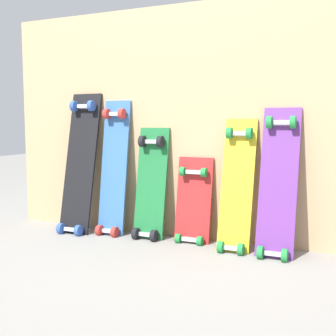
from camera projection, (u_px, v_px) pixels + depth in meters
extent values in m
plane|color=gray|center=(173.00, 238.00, 2.63)|extent=(12.00, 12.00, 0.00)
cube|color=tan|center=(177.00, 123.00, 2.62)|extent=(2.35, 0.04, 1.41)
cube|color=black|center=(80.00, 168.00, 2.78)|extent=(0.22, 0.22, 0.96)
cube|color=#B7B7BF|center=(71.00, 229.00, 2.72)|extent=(0.10, 0.04, 0.03)
cube|color=#B7B7BF|center=(84.00, 107.00, 2.79)|extent=(0.10, 0.04, 0.03)
cylinder|color=#3359B2|center=(61.00, 228.00, 2.73)|extent=(0.03, 0.07, 0.07)
cylinder|color=#3359B2|center=(79.00, 231.00, 2.68)|extent=(0.03, 0.07, 0.07)
cylinder|color=#3359B2|center=(74.00, 106.00, 2.80)|extent=(0.03, 0.07, 0.07)
cylinder|color=#3359B2|center=(91.00, 106.00, 2.75)|extent=(0.03, 0.07, 0.07)
cube|color=#386BAD|center=(114.00, 172.00, 2.72)|extent=(0.18, 0.15, 0.91)
cube|color=#B7B7BF|center=(108.00, 231.00, 2.69)|extent=(0.08, 0.04, 0.03)
cube|color=#B7B7BF|center=(116.00, 114.00, 2.71)|extent=(0.08, 0.04, 0.03)
cylinder|color=red|center=(99.00, 230.00, 2.70)|extent=(0.03, 0.06, 0.06)
cylinder|color=red|center=(115.00, 232.00, 2.65)|extent=(0.03, 0.06, 0.06)
cylinder|color=red|center=(107.00, 114.00, 2.72)|extent=(0.03, 0.06, 0.06)
cylinder|color=red|center=(122.00, 114.00, 2.67)|extent=(0.03, 0.06, 0.06)
cube|color=#1E7238|center=(151.00, 188.00, 2.63)|extent=(0.20, 0.14, 0.74)
cube|color=#B7B7BF|center=(146.00, 234.00, 2.59)|extent=(0.09, 0.04, 0.03)
cube|color=#B7B7BF|center=(153.00, 142.00, 2.62)|extent=(0.09, 0.04, 0.03)
cylinder|color=black|center=(136.00, 234.00, 2.60)|extent=(0.03, 0.07, 0.07)
cylinder|color=black|center=(154.00, 236.00, 2.55)|extent=(0.03, 0.07, 0.07)
cylinder|color=black|center=(142.00, 141.00, 2.63)|extent=(0.03, 0.07, 0.07)
cylinder|color=black|center=(160.00, 142.00, 2.58)|extent=(0.03, 0.07, 0.07)
cube|color=#B22626|center=(194.00, 206.00, 2.54)|extent=(0.22, 0.11, 0.57)
cube|color=#B7B7BF|center=(190.00, 239.00, 2.51)|extent=(0.10, 0.04, 0.03)
cube|color=#B7B7BF|center=(194.00, 172.00, 2.53)|extent=(0.10, 0.04, 0.03)
cylinder|color=#268C3F|center=(178.00, 238.00, 2.52)|extent=(0.03, 0.05, 0.05)
cylinder|color=#268C3F|center=(200.00, 241.00, 2.47)|extent=(0.03, 0.05, 0.05)
cylinder|color=#268C3F|center=(183.00, 171.00, 2.54)|extent=(0.03, 0.05, 0.05)
cylinder|color=#268C3F|center=(204.00, 172.00, 2.49)|extent=(0.03, 0.05, 0.05)
cube|color=gold|center=(237.00, 190.00, 2.38)|extent=(0.18, 0.20, 0.79)
cube|color=#B7B7BF|center=(231.00, 248.00, 2.32)|extent=(0.08, 0.04, 0.03)
cube|color=#B7B7BF|center=(240.00, 134.00, 2.39)|extent=(0.08, 0.04, 0.03)
cylinder|color=#268C3F|center=(221.00, 247.00, 2.33)|extent=(0.03, 0.06, 0.06)
cylinder|color=#268C3F|center=(241.00, 249.00, 2.29)|extent=(0.03, 0.06, 0.06)
cylinder|color=#268C3F|center=(229.00, 133.00, 2.40)|extent=(0.03, 0.06, 0.06)
cylinder|color=#268C3F|center=(249.00, 133.00, 2.35)|extent=(0.03, 0.06, 0.06)
cube|color=#6B338C|center=(278.00, 188.00, 2.28)|extent=(0.20, 0.22, 0.85)
cube|color=#B7B7BF|center=(273.00, 254.00, 2.22)|extent=(0.09, 0.04, 0.03)
cube|color=#B7B7BF|center=(282.00, 123.00, 2.30)|extent=(0.09, 0.04, 0.03)
cylinder|color=#268C3F|center=(260.00, 252.00, 2.23)|extent=(0.03, 0.07, 0.07)
cylinder|color=#268C3F|center=(285.00, 255.00, 2.18)|extent=(0.03, 0.07, 0.07)
cylinder|color=#268C3F|center=(269.00, 122.00, 2.30)|extent=(0.03, 0.07, 0.07)
cylinder|color=#268C3F|center=(293.00, 122.00, 2.25)|extent=(0.03, 0.07, 0.07)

